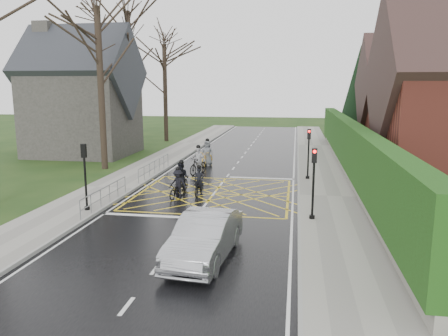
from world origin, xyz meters
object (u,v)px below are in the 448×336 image
(cyclist_back, at_px, (182,181))
(cyclist_front, at_px, (198,164))
(cyclist_mid, at_px, (178,187))
(cyclist_lead, at_px, (207,156))
(cyclist_rear, at_px, (199,185))
(car, at_px, (205,237))

(cyclist_back, distance_m, cyclist_front, 5.25)
(cyclist_mid, relative_size, cyclist_lead, 0.81)
(cyclist_rear, height_order, cyclist_back, cyclist_back)
(cyclist_mid, distance_m, car, 8.43)
(car, bearing_deg, cyclist_back, 114.52)
(cyclist_rear, distance_m, cyclist_back, 1.03)
(cyclist_back, xyz_separation_m, car, (3.13, -8.80, 0.07))
(cyclist_rear, relative_size, cyclist_mid, 0.95)
(cyclist_rear, xyz_separation_m, cyclist_front, (-1.26, 5.39, 0.20))
(cyclist_front, bearing_deg, cyclist_lead, 110.35)
(cyclist_lead, distance_m, car, 17.55)
(cyclist_mid, height_order, car, cyclist_mid)
(cyclist_rear, height_order, cyclist_mid, cyclist_mid)
(cyclist_front, bearing_deg, car, -56.70)
(cyclist_rear, height_order, cyclist_front, cyclist_front)
(cyclist_mid, distance_m, cyclist_front, 6.21)
(cyclist_rear, distance_m, cyclist_front, 5.53)
(cyclist_lead, bearing_deg, car, -69.69)
(cyclist_rear, distance_m, car, 8.92)
(cyclist_back, bearing_deg, cyclist_rear, -1.33)
(cyclist_rear, height_order, car, cyclist_rear)
(cyclist_front, xyz_separation_m, cyclist_lead, (-0.03, 3.17, -0.03))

